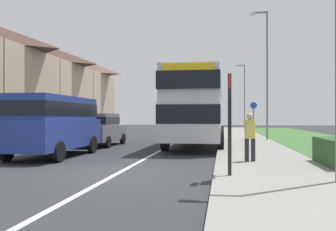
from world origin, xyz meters
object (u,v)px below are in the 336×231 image
cycle_route_sign (254,119)px  double_decker_bus (197,105)px  parked_car_grey (100,128)px  bus_stop_sign (230,117)px  pedestrian_at_stop (250,135)px  street_lamp_far (244,93)px  parked_van_blue (54,121)px  street_lamp_mid (266,68)px  street_lamp_near (332,11)px

cycle_route_sign → double_decker_bus: bearing=-120.9°
parked_car_grey → bus_stop_sign: size_ratio=1.71×
pedestrian_at_stop → street_lamp_far: bearing=87.2°
pedestrian_at_stop → cycle_route_sign: 12.83m
bus_stop_sign → street_lamp_far: 34.43m
double_decker_bus → pedestrian_at_stop: double_decker_bus is taller
double_decker_bus → parked_car_grey: double_decker_bus is taller
pedestrian_at_stop → street_lamp_far: (1.53, 31.29, 3.38)m
parked_van_blue → parked_car_grey: bearing=90.1°
pedestrian_at_stop → double_decker_bus: bearing=107.2°
parked_van_blue → cycle_route_sign: bearing=53.5°
bus_stop_sign → street_lamp_mid: 15.04m
double_decker_bus → cycle_route_sign: (3.36, 5.61, -0.71)m
double_decker_bus → parked_car_grey: 5.28m
parked_car_grey → bus_stop_sign: 11.75m
street_lamp_far → pedestrian_at_stop: bearing=-92.8°
street_lamp_far → parked_van_blue: bearing=-106.5°
double_decker_bus → street_lamp_mid: street_lamp_mid is taller
parked_van_blue → street_lamp_far: size_ratio=0.69×
street_lamp_mid → street_lamp_far: size_ratio=1.07×
parked_car_grey → street_lamp_near: (8.86, -10.21, 2.95)m
pedestrian_at_stop → street_lamp_mid: size_ratio=0.20×
double_decker_bus → pedestrian_at_stop: (2.21, -7.16, -1.17)m
parked_van_blue → street_lamp_far: (8.85, 29.97, 2.98)m
parked_van_blue → bus_stop_sign: bearing=-32.8°
double_decker_bus → parked_van_blue: (-5.11, -5.84, -0.77)m
pedestrian_at_stop → parked_car_grey: bearing=137.5°
parked_car_grey → street_lamp_far: (8.86, 24.56, 3.41)m
parked_car_grey → street_lamp_near: street_lamp_near is taller
double_decker_bus → parked_car_grey: (-5.12, -0.43, -1.20)m
cycle_route_sign → street_lamp_far: bearing=88.8°
pedestrian_at_stop → bus_stop_sign: size_ratio=0.64×
double_decker_bus → pedestrian_at_stop: bearing=-72.8°
bus_stop_sign → cycle_route_sign: size_ratio=1.03×
cycle_route_sign → street_lamp_far: size_ratio=0.33×
street_lamp_mid → street_lamp_near: bearing=-91.0°
street_lamp_near → street_lamp_far: bearing=90.0°
pedestrian_at_stop → bus_stop_sign: (-0.70, -2.95, 0.56)m
parked_van_blue → street_lamp_near: 10.38m
parked_car_grey → pedestrian_at_stop: size_ratio=2.66×
parked_van_blue → bus_stop_sign: size_ratio=2.00×
parked_van_blue → parked_car_grey: size_ratio=1.17×
parked_car_grey → street_lamp_mid: size_ratio=0.54×
cycle_route_sign → street_lamp_near: size_ratio=0.38×
bus_stop_sign → street_lamp_near: bearing=-13.3°
parked_car_grey → pedestrian_at_stop: parked_car_grey is taller
parked_car_grey → street_lamp_mid: 10.97m
bus_stop_sign → street_lamp_near: street_lamp_near is taller
parked_van_blue → bus_stop_sign: (6.63, -4.27, 0.17)m
pedestrian_at_stop → street_lamp_mid: street_lamp_mid is taller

